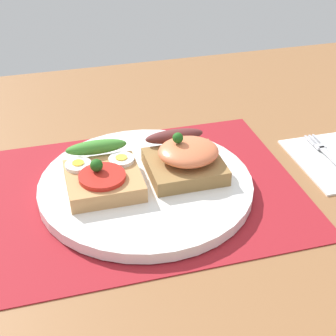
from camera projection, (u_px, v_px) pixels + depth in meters
The scene contains 7 objects.
ground_plane at pixel (146, 202), 67.87cm from camera, with size 120.00×90.00×3.20cm, color brown.
placemat at pixel (146, 191), 66.92cm from camera, with size 40.13×31.41×0.30cm, color maroon.
plate at pixel (146, 186), 66.44cm from camera, with size 27.79×27.79×1.46cm, color white.
sandwich_egg_tomato at pixel (102, 174), 64.71cm from camera, with size 9.26×10.66×4.29cm.
sandwich_salmon at pixel (185, 157), 66.95cm from camera, with size 9.67×10.57×5.81cm.
napkin at pixel (335, 159), 73.25cm from camera, with size 11.24×14.56×0.60cm, color white.
fork at pixel (330, 156), 73.12cm from camera, with size 1.62×13.31×0.32cm.
Camera 1 is at (-11.67, -53.21, 39.24)cm, focal length 54.49 mm.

